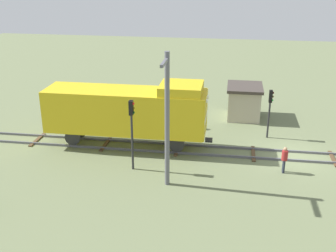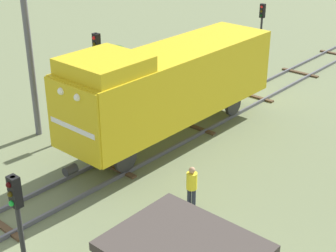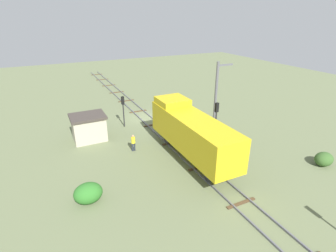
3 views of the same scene
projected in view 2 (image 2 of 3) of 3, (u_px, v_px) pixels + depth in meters
locomotive at (170, 82)px, 22.14m from camera, size 2.90×11.60×4.60m
traffic_signal_near at (18, 213)px, 13.63m from camera, size 0.32×0.34×3.67m
traffic_signal_mid at (98, 64)px, 23.29m from camera, size 0.32×0.34×4.55m
traffic_signal_far at (262, 21)px, 33.43m from camera, size 0.32×0.34×3.62m
worker_by_signal at (192, 185)px, 17.90m from camera, size 0.38×0.38×1.70m
catenary_mast at (28, 46)px, 22.18m from camera, size 1.94×0.28×7.89m
bush_mid at (118, 55)px, 33.13m from camera, size 1.69×1.38×1.23m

